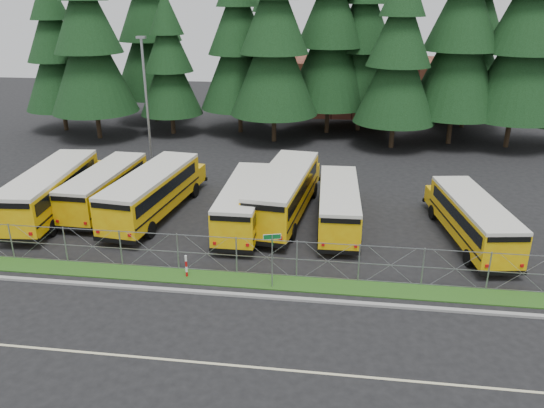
{
  "coord_description": "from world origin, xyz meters",
  "views": [
    {
      "loc": [
        3.87,
        -23.98,
        13.04
      ],
      "look_at": [
        0.1,
        4.0,
        1.84
      ],
      "focal_mm": 35.0,
      "sensor_mm": 36.0,
      "label": 1
    }
  ],
  "objects_px": {
    "bus_6": "(338,206)",
    "light_standard": "(146,99)",
    "striped_bollard": "(186,266)",
    "bus_east": "(470,220)",
    "bus_4": "(246,204)",
    "bus_0": "(54,192)",
    "bus_2": "(155,193)",
    "bus_5": "(285,194)",
    "bus_1": "(107,188)",
    "street_sign": "(272,249)"
  },
  "relations": [
    {
      "from": "light_standard",
      "to": "bus_6",
      "type": "bearing_deg",
      "value": -33.29
    },
    {
      "from": "bus_6",
      "to": "striped_bollard",
      "type": "xyz_separation_m",
      "value": [
        -7.27,
        -7.31,
        -0.69
      ]
    },
    {
      "from": "bus_6",
      "to": "light_standard",
      "type": "relative_size",
      "value": 0.97
    },
    {
      "from": "bus_5",
      "to": "bus_0",
      "type": "bearing_deg",
      "value": -167.58
    },
    {
      "from": "bus_4",
      "to": "bus_5",
      "type": "xyz_separation_m",
      "value": [
        2.15,
        1.54,
        0.17
      ]
    },
    {
      "from": "bus_4",
      "to": "bus_1",
      "type": "bearing_deg",
      "value": 170.4
    },
    {
      "from": "bus_0",
      "to": "street_sign",
      "type": "xyz_separation_m",
      "value": [
        14.84,
        -7.27,
        0.54
      ]
    },
    {
      "from": "bus_4",
      "to": "street_sign",
      "type": "distance_m",
      "value": 7.7
    },
    {
      "from": "bus_1",
      "to": "light_standard",
      "type": "relative_size",
      "value": 0.99
    },
    {
      "from": "bus_6",
      "to": "bus_east",
      "type": "height_order",
      "value": "bus_east"
    },
    {
      "from": "striped_bollard",
      "to": "bus_1",
      "type": "bearing_deg",
      "value": 132.57
    },
    {
      "from": "bus_0",
      "to": "bus_5",
      "type": "bearing_deg",
      "value": 1.14
    },
    {
      "from": "bus_1",
      "to": "bus_2",
      "type": "distance_m",
      "value": 3.61
    },
    {
      "from": "bus_east",
      "to": "street_sign",
      "type": "xyz_separation_m",
      "value": [
        -10.3,
        -6.53,
        0.73
      ]
    },
    {
      "from": "bus_2",
      "to": "bus_5",
      "type": "bearing_deg",
      "value": 12.49
    },
    {
      "from": "street_sign",
      "to": "striped_bollard",
      "type": "bearing_deg",
      "value": 174.29
    },
    {
      "from": "bus_1",
      "to": "bus_5",
      "type": "distance_m",
      "value": 11.59
    },
    {
      "from": "bus_1",
      "to": "bus_5",
      "type": "height_order",
      "value": "bus_5"
    },
    {
      "from": "bus_2",
      "to": "bus_east",
      "type": "height_order",
      "value": "bus_2"
    },
    {
      "from": "bus_6",
      "to": "light_standard",
      "type": "height_order",
      "value": "light_standard"
    },
    {
      "from": "bus_5",
      "to": "bus_1",
      "type": "bearing_deg",
      "value": -173.51
    },
    {
      "from": "bus_2",
      "to": "bus_east",
      "type": "distance_m",
      "value": 18.82
    },
    {
      "from": "bus_5",
      "to": "light_standard",
      "type": "xyz_separation_m",
      "value": [
        -11.86,
        8.94,
        3.99
      ]
    },
    {
      "from": "bus_4",
      "to": "striped_bollard",
      "type": "xyz_separation_m",
      "value": [
        -1.78,
        -6.8,
        -0.74
      ]
    },
    {
      "from": "street_sign",
      "to": "striped_bollard",
      "type": "relative_size",
      "value": 2.34
    },
    {
      "from": "striped_bollard",
      "to": "light_standard",
      "type": "height_order",
      "value": "light_standard"
    },
    {
      "from": "bus_0",
      "to": "bus_6",
      "type": "distance_m",
      "value": 17.8
    },
    {
      "from": "bus_0",
      "to": "bus_6",
      "type": "bearing_deg",
      "value": -3.29
    },
    {
      "from": "bus_4",
      "to": "striped_bollard",
      "type": "bearing_deg",
      "value": -105.01
    },
    {
      "from": "bus_east",
      "to": "light_standard",
      "type": "xyz_separation_m",
      "value": [
        -22.54,
        11.18,
        4.2
      ]
    },
    {
      "from": "bus_6",
      "to": "street_sign",
      "type": "height_order",
      "value": "street_sign"
    },
    {
      "from": "bus_4",
      "to": "light_standard",
      "type": "bearing_deg",
      "value": 132.45
    },
    {
      "from": "bus_1",
      "to": "light_standard",
      "type": "bearing_deg",
      "value": 93.86
    },
    {
      "from": "bus_2",
      "to": "bus_east",
      "type": "relative_size",
      "value": 1.12
    },
    {
      "from": "bus_5",
      "to": "light_standard",
      "type": "bearing_deg",
      "value": 149.46
    },
    {
      "from": "bus_east",
      "to": "bus_6",
      "type": "bearing_deg",
      "value": 161.9
    },
    {
      "from": "bus_0",
      "to": "street_sign",
      "type": "bearing_deg",
      "value": -30.9
    },
    {
      "from": "bus_east",
      "to": "light_standard",
      "type": "bearing_deg",
      "value": 144.81
    },
    {
      "from": "bus_5",
      "to": "striped_bollard",
      "type": "relative_size",
      "value": 9.62
    },
    {
      "from": "bus_2",
      "to": "bus_6",
      "type": "height_order",
      "value": "bus_2"
    },
    {
      "from": "bus_east",
      "to": "striped_bollard",
      "type": "distance_m",
      "value": 15.85
    },
    {
      "from": "bus_5",
      "to": "bus_2",
      "type": "bearing_deg",
      "value": -167.41
    },
    {
      "from": "bus_5",
      "to": "street_sign",
      "type": "height_order",
      "value": "bus_5"
    },
    {
      "from": "light_standard",
      "to": "striped_bollard",
      "type": "bearing_deg",
      "value": -65.36
    },
    {
      "from": "bus_4",
      "to": "bus_0",
      "type": "bearing_deg",
      "value": 179.49
    },
    {
      "from": "bus_0",
      "to": "bus_5",
      "type": "height_order",
      "value": "bus_5"
    },
    {
      "from": "striped_bollard",
      "to": "bus_east",
      "type": "bearing_deg",
      "value": 22.66
    },
    {
      "from": "street_sign",
      "to": "striped_bollard",
      "type": "xyz_separation_m",
      "value": [
        -4.31,
        0.43,
        -1.43
      ]
    },
    {
      "from": "bus_0",
      "to": "bus_2",
      "type": "height_order",
      "value": "bus_0"
    },
    {
      "from": "street_sign",
      "to": "light_standard",
      "type": "distance_m",
      "value": 21.81
    }
  ]
}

